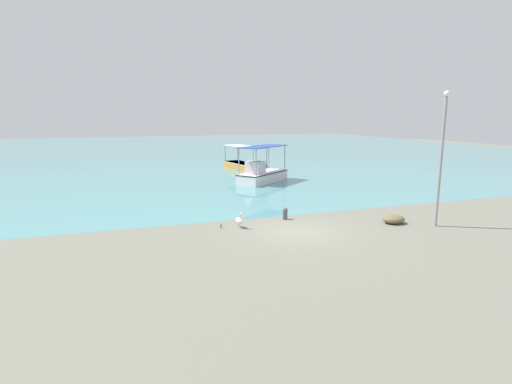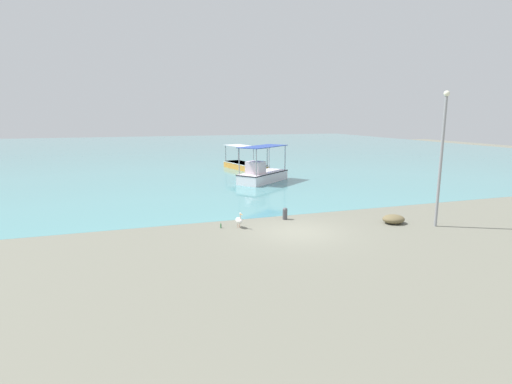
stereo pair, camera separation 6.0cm
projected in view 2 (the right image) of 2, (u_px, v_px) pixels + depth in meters
name	position (u px, v px, depth m)	size (l,w,h in m)	color
ground	(298.00, 231.00, 18.91)	(120.00, 120.00, 0.00)	slate
harbor_water	(173.00, 150.00, 63.61)	(110.00, 90.00, 0.00)	teal
fishing_boat_near_left	(262.00, 174.00, 32.78)	(5.13, 4.60, 2.96)	white
fishing_boat_center	(245.00, 165.00, 40.55)	(3.15, 6.61, 2.37)	orange
pelican	(239.00, 220.00, 19.48)	(0.37, 0.80, 0.80)	#E0997A
lamp_post	(442.00, 153.00, 19.14)	(0.28, 0.28, 6.56)	gray
mooring_bollard	(285.00, 213.00, 21.07)	(0.27, 0.27, 0.64)	#47474C
net_pile	(394.00, 219.00, 20.32)	(1.15, 0.98, 0.45)	brown
glass_bottle	(221.00, 226.00, 19.48)	(0.07, 0.07, 0.27)	#3F7F4C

